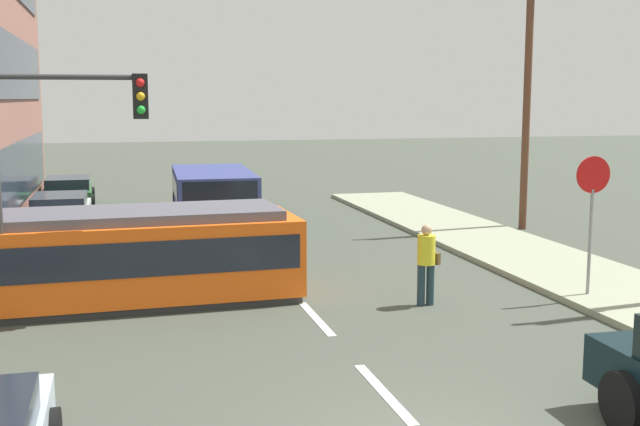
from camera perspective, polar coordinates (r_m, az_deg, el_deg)
ground_plane at (r=19.12m, az=-3.22°, el=-4.41°), size 120.00×120.00×0.00m
sidewalk_curb_right at (r=18.16m, az=21.11°, el=-5.42°), size 3.20×36.00×0.14m
lane_stripe_1 at (r=11.69m, az=4.62°, el=-12.75°), size 0.16×2.40×0.01m
lane_stripe_2 at (r=15.33m, az=-0.29°, el=-7.58°), size 0.16×2.40×0.01m
lane_stripe_3 at (r=23.18m, az=-5.24°, el=-2.17°), size 0.16×2.40×0.01m
lane_stripe_4 at (r=29.04m, az=-7.13°, el=-0.08°), size 0.16×2.40×0.01m
streetcar_tram at (r=16.82m, az=-14.28°, el=-2.96°), size 7.42×2.78×1.92m
city_bus at (r=26.69m, az=-7.70°, el=1.40°), size 2.72×5.64×1.80m
pedestrian_crossing at (r=16.23m, az=7.67°, el=-3.35°), size 0.49×0.36×1.67m
parked_sedan_mid at (r=20.86m, az=-19.06°, el=-2.04°), size 2.12×4.43×1.19m
parked_sedan_far at (r=26.31m, az=-18.17°, el=0.06°), size 1.96×4.32×1.19m
parked_sedan_furthest at (r=32.00m, az=-17.66°, el=1.48°), size 2.02×4.22×1.19m
stop_sign at (r=17.20m, az=19.00°, el=1.15°), size 0.76×0.07×2.88m
traffic_light_mast at (r=15.42m, az=-18.20°, el=4.76°), size 2.82×0.33×4.77m
utility_pole_mid at (r=26.09m, az=14.70°, el=8.73°), size 1.80×0.24×8.67m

